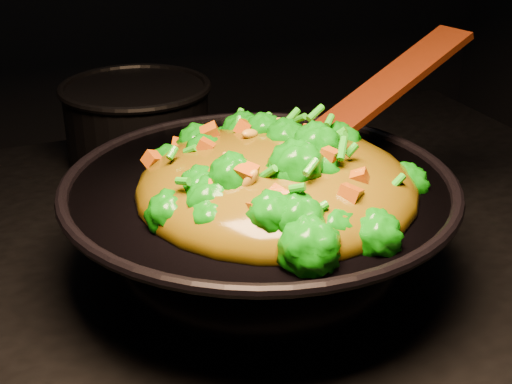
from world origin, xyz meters
name	(u,v)px	position (x,y,z in m)	size (l,w,h in m)	color
wok	(259,231)	(0.01, -0.06, 0.96)	(0.41, 0.41, 0.12)	black
stir_fry	(277,148)	(0.02, -0.09, 1.07)	(0.29, 0.29, 0.10)	#0D7B08
spatula	(363,105)	(0.16, -0.02, 1.07)	(0.34, 0.05, 0.01)	#331606
back_pot	(138,123)	(-0.04, 0.32, 0.96)	(0.22, 0.22, 0.12)	black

